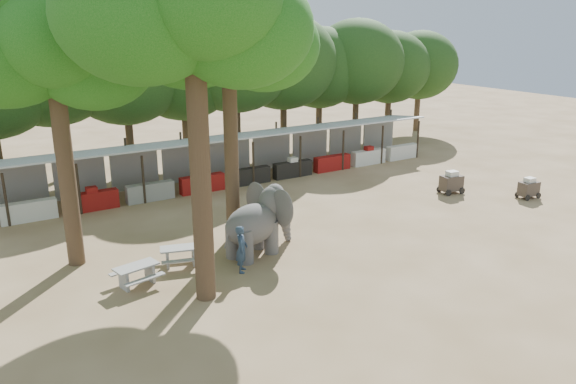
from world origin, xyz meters
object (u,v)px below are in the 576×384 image
yard_tree_left (44,35)px  cart_front (529,188)px  handler (242,249)px  yard_tree_center (185,0)px  yard_tree_back (222,23)px  elephant (260,221)px  picnic_table_far (180,253)px  picnic_table_near (137,272)px  cart_back (451,182)px

yard_tree_left → cart_front: size_ratio=9.72×
handler → yard_tree_center: bearing=146.0°
yard_tree_back → elephant: 7.50m
elephant → cart_front: 15.00m
yard_tree_back → picnic_table_far: (-2.64, -1.39, -8.08)m
yard_tree_back → picnic_table_near: 9.49m
yard_tree_back → picnic_table_near: bearing=-154.4°
picnic_table_near → yard_tree_center: bearing=-62.3°
yard_tree_left → cart_front: yard_tree_left is taller
picnic_table_far → cart_back: bearing=20.5°
elephant → picnic_table_far: size_ratio=2.01×
yard_tree_center → picnic_table_near: (-1.51, 1.84, -8.73)m
cart_front → cart_back: (-2.71, 2.65, 0.06)m
cart_front → cart_back: 3.79m
cart_front → picnic_table_far: bearing=178.7°
yard_tree_left → cart_back: 20.21m
elephant → picnic_table_far: 3.22m
yard_tree_left → yard_tree_center: (3.00, -5.00, 1.01)m
picnic_table_near → cart_back: bearing=-5.4°
elephant → handler: bearing=-154.2°
yard_tree_center → yard_tree_back: 5.04m
yard_tree_center → cart_back: yard_tree_center is taller
yard_tree_left → picnic_table_far: (3.36, -2.39, -7.73)m
picnic_table_near → cart_back: cart_back is taller
yard_tree_left → yard_tree_back: size_ratio=0.97×
cart_front → picnic_table_near: bearing=-178.7°
yard_tree_left → cart_back: bearing=-4.0°
yard_tree_left → handler: 9.78m
handler → picnic_table_near: size_ratio=1.03×
yard_tree_center → elephant: (3.44, 2.14, -7.92)m
elephant → cart_back: size_ratio=2.66×
handler → elephant: bearing=-18.3°
yard_tree_center → elephant: size_ratio=3.46×
picnic_table_far → cart_back: 15.36m
elephant → handler: 1.90m
yard_tree_center → cart_front: 20.36m
elephant → picnic_table_far: bearing=156.6°
handler → picnic_table_near: bearing=106.9°
handler → cart_back: size_ratio=1.33×
yard_tree_center → handler: yard_tree_center is taller
picnic_table_far → cart_front: cart_front is taller
yard_tree_center → picnic_table_far: 9.13m
picnic_table_far → yard_tree_back: bearing=44.3°
cart_back → yard_tree_left: bearing=-176.6°
elephant → cart_back: elephant is taller
yard_tree_left → cart_front: bearing=-10.5°
elephant → cart_back: 12.36m
yard_tree_center → picnic_table_far: yard_tree_center is taller
yard_tree_center → cart_front: yard_tree_center is taller
picnic_table_near → cart_front: cart_front is taller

